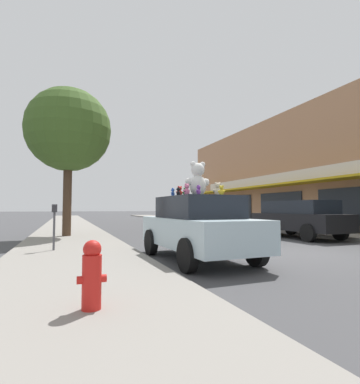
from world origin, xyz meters
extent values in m
plane|color=#424244|center=(0.00, 0.00, 0.00)|extent=(260.00, 260.00, 0.00)
cube|color=gray|center=(-6.03, 0.00, 0.07)|extent=(3.31, 90.00, 0.14)
cube|color=gold|center=(6.96, 7.25, 2.85)|extent=(1.44, 27.92, 0.12)
cube|color=silver|center=(7.63, 7.25, 3.40)|extent=(0.08, 26.59, 0.70)
cube|color=black|center=(7.64, 4.48, 1.40)|extent=(0.06, 4.21, 2.00)
cube|color=black|center=(7.64, 10.02, 1.40)|extent=(0.06, 4.21, 2.00)
cube|color=black|center=(7.64, 15.56, 1.40)|extent=(0.06, 4.21, 2.00)
cube|color=black|center=(7.64, 21.10, 1.40)|extent=(0.06, 4.21, 2.00)
cube|color=#ADC6D1|center=(-3.16, -0.02, 0.70)|extent=(1.81, 4.13, 0.70)
cube|color=black|center=(-3.16, -0.02, 1.33)|extent=(1.56, 2.28, 0.55)
cylinder|color=black|center=(-4.03, 1.23, 0.35)|extent=(0.22, 0.71, 0.70)
cylinder|color=black|center=(-2.35, 1.27, 0.35)|extent=(0.22, 0.71, 0.70)
cylinder|color=black|center=(-3.97, -1.30, 0.35)|extent=(0.22, 0.71, 0.70)
cylinder|color=black|center=(-2.29, -1.26, 0.35)|extent=(0.22, 0.71, 0.70)
ellipsoid|color=white|center=(-3.06, 0.18, 1.88)|extent=(0.46, 0.40, 0.57)
sphere|color=white|center=(-3.06, 0.18, 2.30)|extent=(0.38, 0.38, 0.36)
sphere|color=white|center=(-2.93, 0.17, 2.44)|extent=(0.16, 0.16, 0.15)
sphere|color=white|center=(-3.19, 0.19, 2.44)|extent=(0.16, 0.16, 0.15)
sphere|color=white|center=(-3.05, 0.33, 2.28)|extent=(0.15, 0.15, 0.14)
sphere|color=white|center=(-2.83, 0.20, 1.98)|extent=(0.22, 0.22, 0.21)
sphere|color=white|center=(-3.28, 0.23, 1.98)|extent=(0.22, 0.22, 0.21)
ellipsoid|color=yellow|center=(-2.77, -0.56, 1.68)|extent=(0.16, 0.16, 0.16)
sphere|color=yellow|center=(-2.77, -0.56, 1.79)|extent=(0.14, 0.14, 0.10)
sphere|color=yellow|center=(-2.74, -0.58, 1.83)|extent=(0.06, 0.06, 0.04)
sphere|color=yellow|center=(-2.80, -0.54, 1.83)|extent=(0.06, 0.06, 0.04)
sphere|color=#FFFF4D|center=(-2.74, -0.53, 1.79)|extent=(0.05, 0.05, 0.04)
sphere|color=yellow|center=(-2.71, -0.59, 1.70)|extent=(0.08, 0.08, 0.06)
sphere|color=yellow|center=(-2.81, -0.51, 1.70)|extent=(0.08, 0.08, 0.06)
ellipsoid|color=red|center=(-3.45, 0.47, 1.69)|extent=(0.16, 0.15, 0.18)
sphere|color=red|center=(-3.45, 0.47, 1.82)|extent=(0.14, 0.14, 0.11)
sphere|color=red|center=(-3.41, 0.48, 1.86)|extent=(0.06, 0.06, 0.05)
sphere|color=red|center=(-3.49, 0.46, 1.86)|extent=(0.06, 0.06, 0.05)
sphere|color=#FF4741|center=(-3.47, 0.52, 1.81)|extent=(0.05, 0.05, 0.04)
sphere|color=red|center=(-3.39, 0.50, 1.72)|extent=(0.08, 0.08, 0.07)
sphere|color=red|center=(-3.53, 0.46, 1.72)|extent=(0.08, 0.08, 0.07)
ellipsoid|color=blue|center=(-3.68, 0.39, 1.67)|extent=(0.14, 0.14, 0.14)
sphere|color=blue|center=(-3.68, 0.39, 1.77)|extent=(0.13, 0.13, 0.09)
sphere|color=blue|center=(-3.66, 0.42, 1.81)|extent=(0.05, 0.05, 0.04)
sphere|color=blue|center=(-3.69, 0.37, 1.81)|extent=(0.05, 0.05, 0.04)
sphere|color=#548DFF|center=(-3.71, 0.41, 1.77)|extent=(0.05, 0.05, 0.03)
sphere|color=blue|center=(-3.65, 0.44, 1.69)|extent=(0.07, 0.07, 0.05)
sphere|color=blue|center=(-3.72, 0.35, 1.69)|extent=(0.07, 0.07, 0.05)
ellipsoid|color=purple|center=(-3.45, -0.72, 1.67)|extent=(0.14, 0.14, 0.14)
sphere|color=purple|center=(-3.45, -0.72, 1.77)|extent=(0.13, 0.13, 0.09)
sphere|color=purple|center=(-3.42, -0.70, 1.81)|extent=(0.05, 0.05, 0.04)
sphere|color=purple|center=(-3.47, -0.74, 1.81)|extent=(0.05, 0.05, 0.04)
sphere|color=#BA67ED|center=(-3.47, -0.69, 1.77)|extent=(0.05, 0.05, 0.03)
sphere|color=purple|center=(-3.41, -0.67, 1.69)|extent=(0.07, 0.07, 0.05)
sphere|color=purple|center=(-3.50, -0.75, 1.69)|extent=(0.07, 0.07, 0.05)
ellipsoid|color=green|center=(-3.37, 0.28, 1.67)|extent=(0.14, 0.13, 0.15)
sphere|color=green|center=(-3.37, 0.28, 1.78)|extent=(0.12, 0.12, 0.09)
sphere|color=green|center=(-3.34, 0.30, 1.82)|extent=(0.05, 0.05, 0.04)
sphere|color=green|center=(-3.40, 0.27, 1.82)|extent=(0.05, 0.05, 0.04)
sphere|color=#5ADA6D|center=(-3.39, 0.32, 1.77)|extent=(0.05, 0.05, 0.04)
sphere|color=green|center=(-3.32, 0.31, 1.70)|extent=(0.07, 0.07, 0.05)
sphere|color=green|center=(-3.43, 0.27, 1.70)|extent=(0.07, 0.07, 0.05)
ellipsoid|color=pink|center=(-3.51, -0.15, 1.69)|extent=(0.19, 0.18, 0.19)
sphere|color=pink|center=(-3.51, -0.15, 1.83)|extent=(0.16, 0.16, 0.12)
sphere|color=pink|center=(-3.47, -0.13, 1.88)|extent=(0.07, 0.07, 0.05)
sphere|color=pink|center=(-3.54, -0.18, 1.88)|extent=(0.07, 0.07, 0.05)
sphere|color=#FFA3DA|center=(-3.53, -0.11, 1.83)|extent=(0.06, 0.06, 0.05)
sphere|color=pink|center=(-3.44, -0.11, 1.73)|extent=(0.09, 0.09, 0.07)
sphere|color=pink|center=(-3.58, -0.18, 1.73)|extent=(0.09, 0.09, 0.07)
ellipsoid|color=black|center=(-3.58, 0.23, 1.67)|extent=(0.14, 0.14, 0.15)
sphere|color=black|center=(-3.58, 0.23, 1.78)|extent=(0.12, 0.12, 0.09)
sphere|color=black|center=(-3.57, 0.26, 1.82)|extent=(0.05, 0.05, 0.04)
sphere|color=black|center=(-3.60, 0.19, 1.82)|extent=(0.05, 0.05, 0.04)
sphere|color=#3A3A3D|center=(-3.62, 0.24, 1.78)|extent=(0.05, 0.05, 0.04)
sphere|color=black|center=(-3.57, 0.28, 1.70)|extent=(0.07, 0.07, 0.05)
sphere|color=black|center=(-3.62, 0.17, 1.70)|extent=(0.07, 0.07, 0.05)
ellipsoid|color=beige|center=(-2.66, -0.16, 1.71)|extent=(0.20, 0.18, 0.23)
sphere|color=beige|center=(-2.66, -0.16, 1.88)|extent=(0.17, 0.17, 0.14)
sphere|color=beige|center=(-2.61, -0.17, 1.94)|extent=(0.07, 0.07, 0.06)
sphere|color=beige|center=(-2.71, -0.15, 1.94)|extent=(0.07, 0.07, 0.06)
sphere|color=white|center=(-2.64, -0.10, 1.87)|extent=(0.07, 0.07, 0.05)
sphere|color=beige|center=(-2.56, -0.17, 1.75)|extent=(0.10, 0.10, 0.08)
sphere|color=beige|center=(-2.74, -0.13, 1.75)|extent=(0.10, 0.10, 0.08)
cube|color=black|center=(3.31, 3.54, 0.71)|extent=(1.71, 4.58, 0.71)
cube|color=black|center=(3.31, 3.54, 1.35)|extent=(1.50, 3.27, 0.56)
cylinder|color=black|center=(2.47, 4.96, 0.35)|extent=(0.20, 0.70, 0.70)
cylinder|color=black|center=(4.14, 4.96, 0.35)|extent=(0.20, 0.70, 0.70)
cylinder|color=black|center=(2.47, 2.12, 0.35)|extent=(0.20, 0.70, 0.70)
cylinder|color=black|center=(4.14, 2.12, 0.35)|extent=(0.20, 0.70, 0.70)
cylinder|color=#473323|center=(-6.21, 6.68, 1.65)|extent=(0.35, 0.35, 3.03)
sphere|color=#3D5B23|center=(-6.21, 6.68, 4.69)|extent=(3.59, 3.59, 3.59)
cylinder|color=red|center=(-5.98, -3.29, 0.45)|extent=(0.22, 0.22, 0.62)
sphere|color=red|center=(-5.98, -3.29, 0.82)|extent=(0.21, 0.21, 0.21)
cylinder|color=red|center=(-6.09, -3.29, 0.48)|extent=(0.10, 0.09, 0.09)
cylinder|color=red|center=(-5.86, -3.29, 0.48)|extent=(0.10, 0.09, 0.09)
cylinder|color=#4C4C51|center=(-6.56, 2.14, 0.66)|extent=(0.06, 0.06, 1.05)
cube|color=#2D2D33|center=(-6.56, 2.14, 1.30)|extent=(0.14, 0.10, 0.22)
camera|label=1|loc=(-6.28, -6.92, 1.29)|focal=28.00mm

